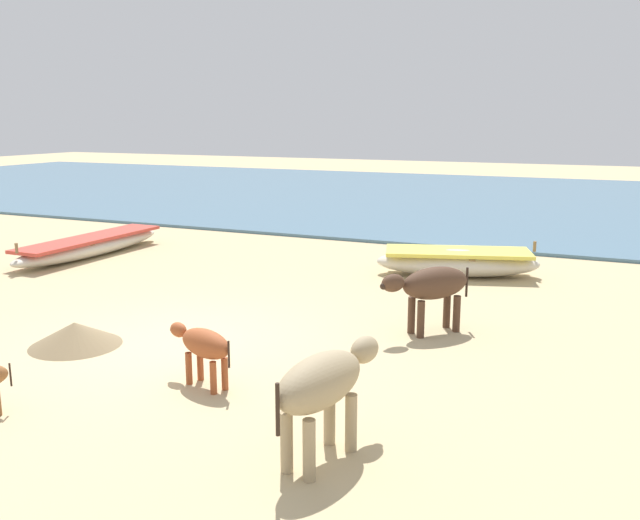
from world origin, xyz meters
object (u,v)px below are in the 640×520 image
(cow_adult_dark, at_px, (432,286))
(calf_near_rust, at_px, (204,345))
(cow_second_adult_dun, at_px, (324,384))
(fishing_boat_3, at_px, (457,262))
(fishing_boat_0, at_px, (91,245))

(cow_adult_dark, distance_m, calf_near_rust, 3.50)
(cow_second_adult_dun, bearing_deg, fishing_boat_3, 15.68)
(fishing_boat_0, height_order, cow_adult_dark, cow_adult_dark)
(fishing_boat_3, relative_size, cow_adult_dark, 2.57)
(fishing_boat_3, distance_m, cow_second_adult_dun, 7.67)
(cow_second_adult_dun, bearing_deg, calf_near_rust, 74.46)
(cow_adult_dark, height_order, cow_second_adult_dun, cow_second_adult_dun)
(fishing_boat_3, height_order, cow_second_adult_dun, cow_second_adult_dun)
(fishing_boat_0, bearing_deg, calf_near_rust, 51.22)
(calf_near_rust, distance_m, cow_second_adult_dun, 2.17)
(calf_near_rust, bearing_deg, cow_second_adult_dun, 170.52)
(fishing_boat_3, xyz_separation_m, cow_adult_dark, (0.45, -3.69, 0.41))
(fishing_boat_3, bearing_deg, fishing_boat_0, 172.76)
(fishing_boat_3, xyz_separation_m, calf_near_rust, (-1.41, -6.65, 0.21))
(fishing_boat_3, distance_m, calf_near_rust, 6.80)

